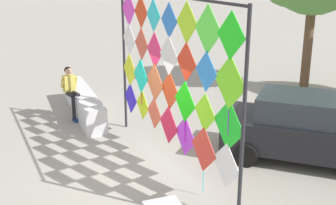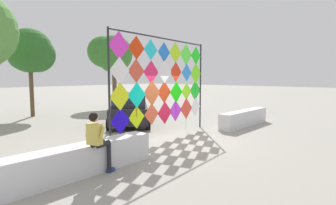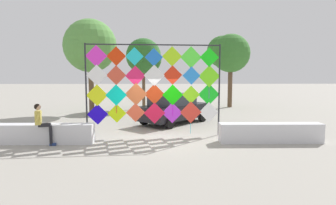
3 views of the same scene
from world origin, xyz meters
name	(u,v)px [view 2 (image 2 of 3)]	position (x,y,z in m)	size (l,w,h in m)	color
ground	(182,140)	(0.00, 0.00, 0.00)	(120.00, 120.00, 0.00)	#9E998E
plaza_ledge_left	(83,160)	(-4.53, -0.39, 0.39)	(4.07, 0.60, 0.77)	silver
plaza_ledge_right	(244,118)	(4.53, -0.39, 0.39)	(4.07, 0.60, 0.77)	silver
kite_display_rack	(165,80)	(-0.10, 0.82, 2.32)	(5.78, 0.56, 4.00)	#232328
seated_vendor	(98,138)	(-4.33, -0.78, 0.96)	(0.76, 0.56, 1.62)	black
parked_car	(129,109)	(0.84, 4.13, 0.82)	(4.13, 4.31, 1.62)	black
tree_palm_like	(31,52)	(-1.16, 10.90, 3.99)	(2.73, 2.69, 5.38)	brown
tree_far_right	(110,54)	(5.46, 11.85, 4.32)	(3.31, 3.52, 5.82)	brown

